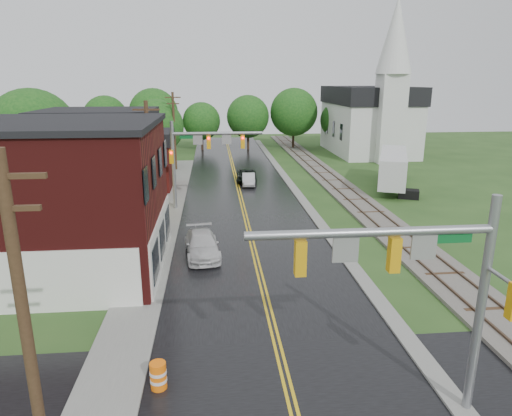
{
  "coord_description": "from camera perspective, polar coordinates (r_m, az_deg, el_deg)",
  "views": [
    {
      "loc": [
        -2.39,
        -9.81,
        10.35
      ],
      "look_at": [
        -0.1,
        14.34,
        3.5
      ],
      "focal_mm": 32.0,
      "sensor_mm": 36.0,
      "label": 1
    }
  ],
  "objects": [
    {
      "name": "semi_trailer",
      "position": [
        46.62,
        16.77,
        4.93
      ],
      "size": [
        6.27,
        11.01,
        3.53
      ],
      "color": "black",
      "rests_on": "ground"
    },
    {
      "name": "tree_left_c",
      "position": [
        51.34,
        -18.47,
        8.44
      ],
      "size": [
        6.0,
        6.0,
        7.65
      ],
      "color": "black",
      "rests_on": "ground"
    },
    {
      "name": "utility_pole_c",
      "position": [
        54.28,
        -10.18,
        9.57
      ],
      "size": [
        1.8,
        0.28,
        9.0
      ],
      "color": "#382616",
      "rests_on": "ground"
    },
    {
      "name": "utility_pole_a",
      "position": [
        12.14,
        -26.79,
        -13.71
      ],
      "size": [
        1.8,
        0.28,
        9.0
      ],
      "color": "#382616",
      "rests_on": "ground"
    },
    {
      "name": "tree_left_e",
      "position": [
        56.35,
        -12.14,
        9.78
      ],
      "size": [
        6.4,
        6.4,
        8.16
      ],
      "color": "black",
      "rests_on": "ground"
    },
    {
      "name": "traffic_signal_near",
      "position": [
        14.24,
        19.54,
        -7.4
      ],
      "size": [
        7.34,
        0.3,
        7.2
      ],
      "color": "gray",
      "rests_on": "ground"
    },
    {
      "name": "church",
      "position": [
        67.52,
        14.26,
        11.46
      ],
      "size": [
        10.4,
        18.4,
        20.0
      ],
      "color": "silver",
      "rests_on": "ground"
    },
    {
      "name": "traffic_signal_far",
      "position": [
        37.21,
        -7.07,
        7.34
      ],
      "size": [
        7.34,
        0.43,
        7.2
      ],
      "color": "gray",
      "rests_on": "ground"
    },
    {
      "name": "pickup_white",
      "position": [
        27.89,
        -6.76,
        -4.6
      ],
      "size": [
        2.41,
        4.94,
        1.39
      ],
      "primitive_type": "imported",
      "rotation": [
        0.0,
        0.0,
        0.1
      ],
      "color": "silver",
      "rests_on": "ground"
    },
    {
      "name": "tree_left_b",
      "position": [
        44.72,
        -25.89,
        8.26
      ],
      "size": [
        7.6,
        7.6,
        9.69
      ],
      "color": "black",
      "rests_on": "ground"
    },
    {
      "name": "curb_right",
      "position": [
        46.64,
        4.35,
        2.9
      ],
      "size": [
        0.8,
        70.0,
        0.12
      ],
      "primitive_type": "cube",
      "color": "gray",
      "rests_on": "ground"
    },
    {
      "name": "construction_barrel",
      "position": [
        17.08,
        -12.11,
        -19.82
      ],
      "size": [
        0.63,
        0.63,
        1.01
      ],
      "primitive_type": "cylinder",
      "rotation": [
        0.0,
        0.0,
        -0.13
      ],
      "color": "orange",
      "rests_on": "ground"
    },
    {
      "name": "utility_pole_b",
      "position": [
        32.6,
        -13.16,
        5.41
      ],
      "size": [
        1.8,
        0.28,
        9.0
      ],
      "color": "#382616",
      "rests_on": "ground"
    },
    {
      "name": "sedan_silver",
      "position": [
        46.28,
        -0.93,
        3.59
      ],
      "size": [
        1.46,
        3.67,
        1.19
      ],
      "primitive_type": "imported",
      "rotation": [
        0.0,
        0.0,
        -0.06
      ],
      "color": "#BBBAC0",
      "rests_on": "ground"
    },
    {
      "name": "suv_dark",
      "position": [
        47.97,
        -1.19,
        4.05
      ],
      "size": [
        2.27,
        4.5,
        1.22
      ],
      "primitive_type": "imported",
      "rotation": [
        0.0,
        0.0,
        -0.06
      ],
      "color": "black",
      "rests_on": "ground"
    },
    {
      "name": "railroad",
      "position": [
        47.6,
        9.82,
        3.1
      ],
      "size": [
        3.2,
        80.0,
        0.3
      ],
      "color": "#59544C",
      "rests_on": "ground"
    },
    {
      "name": "brick_building",
      "position": [
        27.49,
        -26.79,
        1.02
      ],
      "size": [
        14.3,
        10.3,
        8.3
      ],
      "color": "#4E1110",
      "rests_on": "ground"
    },
    {
      "name": "yellow_house",
      "position": [
        37.52,
        -18.62,
        3.95
      ],
      "size": [
        8.0,
        7.0,
        6.4
      ],
      "primitive_type": "cube",
      "color": "tan",
      "rests_on": "ground"
    },
    {
      "name": "main_road",
      "position": [
        41.2,
        -1.91,
        1.21
      ],
      "size": [
        10.0,
        90.0,
        0.02
      ],
      "primitive_type": "cube",
      "color": "black",
      "rests_on": "ground"
    },
    {
      "name": "sidewalk_left",
      "position": [
        36.51,
        -11.17,
        -1.01
      ],
      "size": [
        2.4,
        50.0,
        0.12
      ],
      "primitive_type": "cube",
      "color": "gray",
      "rests_on": "ground"
    },
    {
      "name": "darkred_building",
      "position": [
        46.17,
        -14.87,
        5.07
      ],
      "size": [
        7.0,
        6.0,
        4.4
      ],
      "primitive_type": "cube",
      "color": "#3F0F0C",
      "rests_on": "ground"
    }
  ]
}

